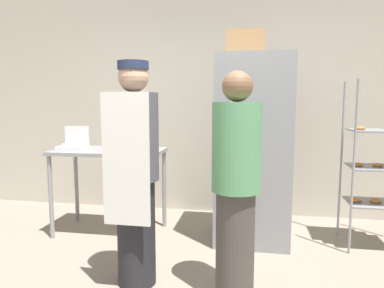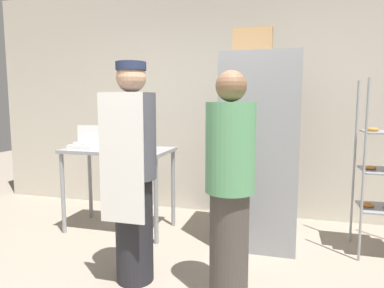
{
  "view_description": "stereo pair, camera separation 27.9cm",
  "coord_description": "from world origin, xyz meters",
  "px_view_note": "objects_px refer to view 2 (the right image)",
  "views": [
    {
      "loc": [
        0.53,
        -1.97,
        1.39
      ],
      "look_at": [
        0.06,
        0.76,
        1.06
      ],
      "focal_mm": 32.0,
      "sensor_mm": 36.0,
      "label": 1
    },
    {
      "loc": [
        0.8,
        -1.91,
        1.39
      ],
      "look_at": [
        0.06,
        0.76,
        1.06
      ],
      "focal_mm": 32.0,
      "sensor_mm": 36.0,
      "label": 2
    }
  ],
  "objects_px": {
    "binder_stack": "(134,147)",
    "person_customer": "(230,186)",
    "refrigerator": "(260,151)",
    "donut_box": "(84,145)",
    "person_baker": "(133,170)",
    "cardboard_storage_box": "(253,42)",
    "blender_pitcher": "(134,136)"
  },
  "relations": [
    {
      "from": "donut_box",
      "to": "refrigerator",
      "type": "bearing_deg",
      "value": 6.86
    },
    {
      "from": "binder_stack",
      "to": "person_customer",
      "type": "bearing_deg",
      "value": -38.23
    },
    {
      "from": "cardboard_storage_box",
      "to": "blender_pitcher",
      "type": "bearing_deg",
      "value": 174.57
    },
    {
      "from": "blender_pitcher",
      "to": "binder_stack",
      "type": "height_order",
      "value": "blender_pitcher"
    },
    {
      "from": "refrigerator",
      "to": "person_baker",
      "type": "relative_size",
      "value": 1.09
    },
    {
      "from": "binder_stack",
      "to": "cardboard_storage_box",
      "type": "height_order",
      "value": "cardboard_storage_box"
    },
    {
      "from": "person_baker",
      "to": "donut_box",
      "type": "bearing_deg",
      "value": 139.32
    },
    {
      "from": "refrigerator",
      "to": "donut_box",
      "type": "xyz_separation_m",
      "value": [
        -1.82,
        -0.22,
        0.02
      ]
    },
    {
      "from": "refrigerator",
      "to": "cardboard_storage_box",
      "type": "distance_m",
      "value": 1.05
    },
    {
      "from": "refrigerator",
      "to": "binder_stack",
      "type": "bearing_deg",
      "value": -171.76
    },
    {
      "from": "cardboard_storage_box",
      "to": "donut_box",
      "type": "bearing_deg",
      "value": -171.86
    },
    {
      "from": "donut_box",
      "to": "cardboard_storage_box",
      "type": "xyz_separation_m",
      "value": [
        1.73,
        0.25,
        1.02
      ]
    },
    {
      "from": "refrigerator",
      "to": "binder_stack",
      "type": "height_order",
      "value": "refrigerator"
    },
    {
      "from": "person_baker",
      "to": "person_customer",
      "type": "height_order",
      "value": "person_baker"
    },
    {
      "from": "blender_pitcher",
      "to": "cardboard_storage_box",
      "type": "relative_size",
      "value": 0.71
    },
    {
      "from": "blender_pitcher",
      "to": "person_baker",
      "type": "height_order",
      "value": "person_baker"
    },
    {
      "from": "blender_pitcher",
      "to": "person_customer",
      "type": "bearing_deg",
      "value": -43.55
    },
    {
      "from": "blender_pitcher",
      "to": "cardboard_storage_box",
      "type": "height_order",
      "value": "cardboard_storage_box"
    },
    {
      "from": "blender_pitcher",
      "to": "refrigerator",
      "type": "bearing_deg",
      "value": -6.24
    },
    {
      "from": "blender_pitcher",
      "to": "person_customer",
      "type": "relative_size",
      "value": 0.16
    },
    {
      "from": "person_customer",
      "to": "donut_box",
      "type": "bearing_deg",
      "value": 153.07
    },
    {
      "from": "person_customer",
      "to": "refrigerator",
      "type": "bearing_deg",
      "value": 83.82
    },
    {
      "from": "binder_stack",
      "to": "person_customer",
      "type": "height_order",
      "value": "person_customer"
    },
    {
      "from": "binder_stack",
      "to": "person_customer",
      "type": "distance_m",
      "value": 1.46
    },
    {
      "from": "blender_pitcher",
      "to": "cardboard_storage_box",
      "type": "distance_m",
      "value": 1.64
    },
    {
      "from": "binder_stack",
      "to": "person_baker",
      "type": "height_order",
      "value": "person_baker"
    },
    {
      "from": "refrigerator",
      "to": "blender_pitcher",
      "type": "distance_m",
      "value": 1.43
    },
    {
      "from": "person_customer",
      "to": "blender_pitcher",
      "type": "bearing_deg",
      "value": 136.45
    },
    {
      "from": "person_baker",
      "to": "cardboard_storage_box",
      "type": "bearing_deg",
      "value": 53.68
    },
    {
      "from": "refrigerator",
      "to": "donut_box",
      "type": "relative_size",
      "value": 6.75
    },
    {
      "from": "donut_box",
      "to": "person_customer",
      "type": "xyz_separation_m",
      "value": [
        1.7,
        -0.86,
        -0.13
      ]
    },
    {
      "from": "binder_stack",
      "to": "cardboard_storage_box",
      "type": "xyz_separation_m",
      "value": [
        1.17,
        0.21,
        1.03
      ]
    }
  ]
}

